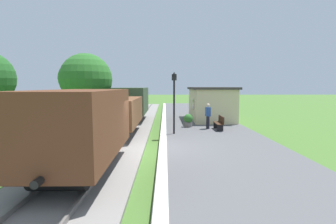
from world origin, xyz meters
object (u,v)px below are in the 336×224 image
(freight_train, at_px, (118,111))
(person_waiting, at_px, (208,115))
(bench_down_platform, at_px, (199,109))
(station_hut, at_px, (211,103))
(bench_near_hut, at_px, (219,123))
(tree_trackside_far, at_px, (86,79))
(lamp_post_near, at_px, (174,91))
(potted_planter, at_px, (188,120))
(tree_field_left, at_px, (76,78))

(freight_train, height_order, person_waiting, freight_train)
(freight_train, bearing_deg, bench_down_platform, 59.52)
(bench_down_platform, xyz_separation_m, person_waiting, (-0.69, -9.62, 0.46))
(station_hut, xyz_separation_m, bench_near_hut, (-0.32, -4.87, -0.93))
(tree_trackside_far, bearing_deg, freight_train, -60.39)
(lamp_post_near, bearing_deg, station_hut, 61.61)
(freight_train, distance_m, bench_down_platform, 12.81)
(freight_train, height_order, bench_near_hut, freight_train)
(station_hut, height_order, person_waiting, station_hut)
(potted_planter, bearing_deg, tree_trackside_far, 149.19)
(bench_down_platform, height_order, tree_field_left, tree_field_left)
(freight_train, xyz_separation_m, bench_near_hut, (6.48, 0.99, -0.88))
(bench_near_hut, bearing_deg, freight_train, -171.27)
(bench_near_hut, height_order, bench_down_platform, same)
(bench_down_platform, bearing_deg, potted_planter, -102.38)
(bench_down_platform, distance_m, tree_field_left, 15.46)
(station_hut, bearing_deg, tree_trackside_far, 172.24)
(lamp_post_near, distance_m, tree_field_left, 19.47)
(bench_down_platform, height_order, person_waiting, person_waiting)
(bench_near_hut, relative_size, potted_planter, 1.64)
(bench_near_hut, height_order, lamp_post_near, lamp_post_near)
(bench_near_hut, xyz_separation_m, person_waiting, (-0.69, 0.40, 0.46))
(station_hut, relative_size, potted_planter, 6.33)
(lamp_post_near, bearing_deg, person_waiting, 36.48)
(bench_down_platform, distance_m, person_waiting, 9.66)
(bench_near_hut, relative_size, tree_trackside_far, 0.25)
(potted_planter, bearing_deg, tree_field_left, 133.45)
(station_hut, height_order, tree_trackside_far, tree_trackside_far)
(station_hut, bearing_deg, lamp_post_near, -118.39)
(station_hut, bearing_deg, person_waiting, -102.73)
(bench_down_platform, bearing_deg, freight_train, -120.48)
(lamp_post_near, distance_m, tree_trackside_far, 10.88)
(bench_down_platform, distance_m, potted_planter, 9.06)
(person_waiting, bearing_deg, potted_planter, -47.11)
(tree_trackside_far, bearing_deg, bench_near_hut, -30.84)
(person_waiting, relative_size, potted_planter, 1.87)
(potted_planter, height_order, lamp_post_near, lamp_post_near)
(person_waiting, bearing_deg, freight_train, -1.96)
(bench_near_hut, xyz_separation_m, lamp_post_near, (-3.04, -1.34, 2.08))
(bench_near_hut, height_order, tree_trackside_far, tree_trackside_far)
(lamp_post_near, bearing_deg, tree_trackside_far, 134.70)
(bench_down_platform, distance_m, lamp_post_near, 11.94)
(tree_trackside_far, height_order, tree_field_left, tree_field_left)
(station_hut, distance_m, lamp_post_near, 7.15)
(station_hut, distance_m, tree_field_left, 17.73)
(lamp_post_near, relative_size, tree_field_left, 0.60)
(bench_near_hut, height_order, potted_planter, potted_planter)
(person_waiting, height_order, lamp_post_near, lamp_post_near)
(potted_planter, bearing_deg, bench_down_platform, 77.62)
(potted_planter, bearing_deg, person_waiting, -31.63)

